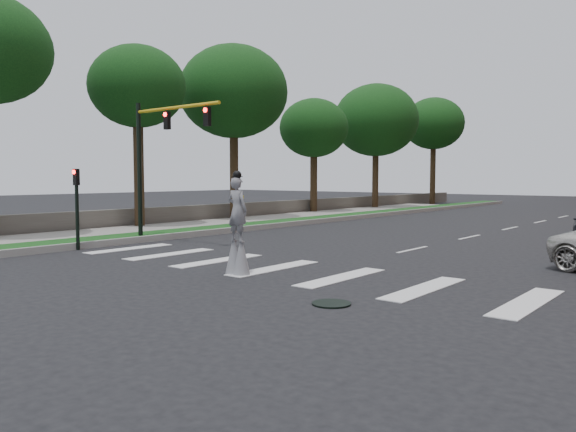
{
  "coord_description": "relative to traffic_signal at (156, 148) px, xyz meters",
  "views": [
    {
      "loc": [
        10.21,
        -12.41,
        2.91
      ],
      "look_at": [
        -0.72,
        0.99,
        1.7
      ],
      "focal_mm": 35.0,
      "sensor_mm": 36.0,
      "label": 1
    }
  ],
  "objects": [
    {
      "name": "manhole",
      "position": [
        12.78,
        -5.0,
        -4.13
      ],
      "size": [
        0.9,
        0.9,
        0.04
      ],
      "primitive_type": "cylinder",
      "color": "black",
      "rests_on": "ground"
    },
    {
      "name": "ground_plane",
      "position": [
        9.78,
        -3.0,
        -4.15
      ],
      "size": [
        160.0,
        160.0,
        0.0
      ],
      "primitive_type": "plane",
      "color": "black",
      "rests_on": "ground"
    },
    {
      "name": "grass_median",
      "position": [
        -1.72,
        17.0,
        -4.03
      ],
      "size": [
        2.0,
        60.0,
        0.25
      ],
      "primitive_type": "cube",
      "color": "#113E14",
      "rests_on": "ground"
    },
    {
      "name": "tree_4",
      "position": [
        -5.97,
        28.94,
        3.81
      ],
      "size": [
        7.6,
        7.6,
        11.22
      ],
      "color": "black",
      "rests_on": "ground"
    },
    {
      "name": "tree_5",
      "position": [
        -5.36,
        39.61,
        4.23
      ],
      "size": [
        6.29,
        6.29,
        11.11
      ],
      "color": "black",
      "rests_on": "ground"
    },
    {
      "name": "secondary_signal",
      "position": [
        -0.52,
        -3.5,
        -2.2
      ],
      "size": [
        0.25,
        0.21,
        3.23
      ],
      "color": "black",
      "rests_on": "ground"
    },
    {
      "name": "stone_wall",
      "position": [
        -7.22,
        19.0,
        -3.6
      ],
      "size": [
        0.5,
        56.0,
        1.1
      ],
      "primitive_type": "cube",
      "color": "#514C45",
      "rests_on": "ground"
    },
    {
      "name": "sidewalk_left",
      "position": [
        -4.72,
        7.0,
        -4.06
      ],
      "size": [
        4.0,
        60.0,
        0.18
      ],
      "primitive_type": "cube",
      "color": "gray",
      "rests_on": "ground"
    },
    {
      "name": "tree_2",
      "position": [
        -6.23,
        11.11,
        4.29
      ],
      "size": [
        7.13,
        7.13,
        11.5
      ],
      "color": "black",
      "rests_on": "ground"
    },
    {
      "name": "traffic_signal",
      "position": [
        0.0,
        0.0,
        0.0
      ],
      "size": [
        5.3,
        0.23,
        6.2
      ],
      "color": "black",
      "rests_on": "ground"
    },
    {
      "name": "stilt_performer",
      "position": [
        8.35,
        -3.51,
        -2.87
      ],
      "size": [
        0.84,
        0.52,
        3.09
      ],
      "rotation": [
        0.0,
        0.0,
        3.13
      ],
      "color": "black",
      "rests_on": "ground"
    },
    {
      "name": "tree_1",
      "position": [
        -6.31,
        3.66,
        3.68
      ],
      "size": [
        5.33,
        5.33,
        10.17
      ],
      "color": "black",
      "rests_on": "ground"
    },
    {
      "name": "median_curb",
      "position": [
        -0.67,
        17.0,
        -4.01
      ],
      "size": [
        0.2,
        60.0,
        0.28
      ],
      "primitive_type": "cube",
      "color": "gray",
      "rests_on": "ground"
    },
    {
      "name": "tree_3",
      "position": [
        -6.54,
        20.35,
        2.55
      ],
      "size": [
        5.44,
        5.44,
        9.06
      ],
      "color": "black",
      "rests_on": "ground"
    }
  ]
}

